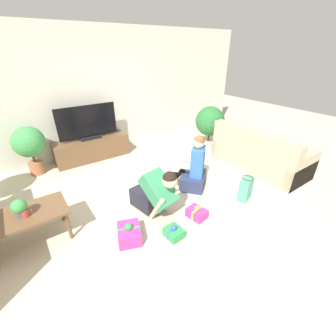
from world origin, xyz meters
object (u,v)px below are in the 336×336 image
object	(u,v)px
gift_box_a	(197,213)
gift_bag_a	(246,189)
person_sitting	(195,169)
coffee_table	(25,218)
tv_console	(92,149)
dog	(173,176)
gift_box_b	(129,233)
tabletop_plant	(19,207)
sofa_right	(258,154)
mug	(25,213)
tv	(88,124)
potted_plant_corner_right	(210,123)
potted_plant_back_left	(29,144)
person_kneeling	(155,193)
gift_box_c	(174,233)

from	to	relation	value
gift_box_a	gift_bag_a	xyz separation A→B (m)	(0.93, -0.11, 0.12)
person_sitting	coffee_table	bearing A→B (deg)	-44.18
tv_console	dog	size ratio (longest dim) A/B	2.91
coffee_table	gift_box_b	distance (m)	1.24
person_sitting	tabletop_plant	size ratio (longest dim) A/B	4.26
sofa_right	person_sitting	xyz separation A→B (m)	(-1.49, 0.20, 0.05)
dog	mug	world-z (taller)	mug
tv	dog	bearing A→B (deg)	-67.36
potted_plant_corner_right	gift_box_a	distance (m)	2.60
coffee_table	person_sitting	distance (m)	2.52
potted_plant_back_left	gift_box_a	world-z (taller)	potted_plant_back_left
sofa_right	tabletop_plant	bearing A→B (deg)	84.85
potted_plant_back_left	sofa_right	bearing A→B (deg)	-31.85
tv	person_kneeling	world-z (taller)	tv
sofa_right	potted_plant_corner_right	world-z (taller)	potted_plant_corner_right
potted_plant_back_left	gift_box_c	bearing A→B (deg)	-67.49
coffee_table	person_sitting	world-z (taller)	person_sitting
sofa_right	coffee_table	bearing A→B (deg)	84.54
tv_console	potted_plant_back_left	distance (m)	1.18
coffee_table	gift_box_c	size ratio (longest dim) A/B	3.84
sofa_right	tabletop_plant	size ratio (longest dim) A/B	8.16
tv_console	gift_box_a	distance (m)	2.86
tv	mug	distance (m)	2.48
sofa_right	mug	distance (m)	4.01
tv	mug	xyz separation A→B (m)	(-1.41, -2.02, -0.29)
tabletop_plant	potted_plant_corner_right	bearing A→B (deg)	13.01
potted_plant_corner_right	person_kneeling	bearing A→B (deg)	-150.90
person_kneeling	tv	bearing A→B (deg)	82.59
tv_console	potted_plant_corner_right	world-z (taller)	potted_plant_corner_right
gift_box_c	person_sitting	bearing A→B (deg)	37.06
tv	gift_box_c	size ratio (longest dim) A/B	4.98
tv	potted_plant_corner_right	bearing A→B (deg)	-24.05
potted_plant_back_left	person_sitting	world-z (taller)	person_sitting
person_kneeling	person_sitting	xyz separation A→B (m)	(0.95, 0.22, -0.01)
person_kneeling	tv_console	bearing A→B (deg)	82.59
tv	gift_box_a	xyz separation A→B (m)	(0.57, -2.80, -0.71)
person_kneeling	mug	bearing A→B (deg)	156.75
tv_console	tabletop_plant	distance (m)	2.48
potted_plant_corner_right	mug	distance (m)	3.96
dog	tv	bearing A→B (deg)	35.17
person_sitting	gift_box_c	size ratio (longest dim) A/B	3.92
gift_box_b	tabletop_plant	size ratio (longest dim) A/B	1.93
tv	gift_box_c	xyz separation A→B (m)	(0.07, -2.91, -0.71)
dog	potted_plant_corner_right	bearing A→B (deg)	-50.66
coffee_table	potted_plant_back_left	bearing A→B (deg)	80.61
tv	gift_box_a	distance (m)	2.94
person_kneeling	person_sitting	world-z (taller)	person_sitting
tv_console	person_sitting	world-z (taller)	person_sitting
potted_plant_back_left	tabletop_plant	bearing A→B (deg)	-99.76
gift_box_c	mug	world-z (taller)	mug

